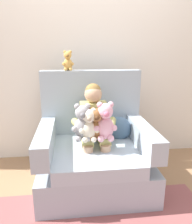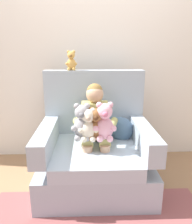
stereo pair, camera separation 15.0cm
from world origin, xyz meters
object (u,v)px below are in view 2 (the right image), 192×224
Objects in this scene: plush_brown at (96,125)px; plush_pink at (105,123)px; plush_cream at (88,125)px; throw_pillow at (121,129)px; plush_honey_on_backrest at (71,61)px; plush_grey at (82,123)px; seated_child at (96,122)px; armchair at (95,151)px.

plush_pink is at bearing 7.48° from plush_brown.
plush_cream is 1.15× the size of throw_pillow.
plush_brown is 0.76m from plush_honey_on_backrest.
plush_brown is at bearing 6.70° from plush_grey.
plush_cream is at bearing -154.97° from plush_pink.
seated_child is 3.17× the size of throw_pillow.
plush_cream is 0.07m from plush_brown.
throw_pillow is at bearing 60.63° from plush_brown.
throw_pillow is (0.19, 0.29, -0.17)m from plush_pink.
plush_brown is 0.08m from plush_pink.
seated_child is at bearing 70.56° from armchair.
plush_honey_on_backrest is at bearing 125.97° from armchair.
plush_grey is 0.96× the size of plush_pink.
plush_pink is (0.07, -0.19, 0.06)m from seated_child.
armchair is at bearing -157.30° from throw_pillow.
plush_brown is at bearing -133.39° from throw_pillow.
plush_grey reaches higher than throw_pillow.
plush_grey reaches higher than plush_cream.
seated_child is at bearing 103.18° from plush_brown.
plush_brown is at bearing 18.41° from plush_cream.
plush_honey_on_backrest is at bearing 116.61° from plush_grey.
armchair is 0.35m from throw_pillow.
armchair is 1.35× the size of seated_child.
plush_cream is 0.15m from plush_pink.
armchair reaches higher than plush_cream.
seated_child reaches higher than plush_cream.
armchair is 0.41m from plush_grey.
armchair is at bearing 65.35° from plush_grey.
plush_honey_on_backrest reaches higher than armchair.
plush_grey is 0.71m from plush_honey_on_backrest.
plush_brown is (-0.00, -0.18, 0.04)m from seated_child.
plush_cream is at bearing -154.21° from plush_brown.
plush_pink reaches higher than plush_grey.
plush_honey_on_backrest is (-0.12, 0.48, 0.51)m from plush_grey.
seated_child reaches higher than plush_pink.
throw_pillow is at bearing -35.20° from plush_honey_on_backrest.
plush_cream is 0.47m from throw_pillow.
plush_cream is (-0.07, -0.18, 0.34)m from armchair.
throw_pillow is (0.50, -0.21, -0.68)m from plush_honey_on_backrest.
plush_brown is (0.00, -0.17, 0.34)m from armchair.
seated_child is at bearing 66.61° from plush_grey.
armchair is 3.70× the size of plush_brown.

